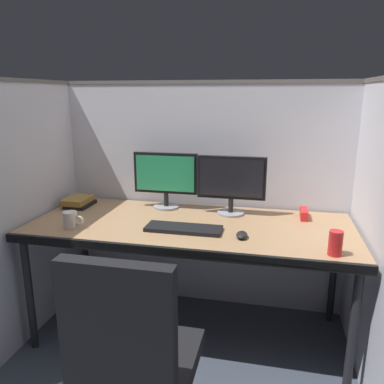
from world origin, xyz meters
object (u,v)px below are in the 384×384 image
desk (190,232)px  coffee_mug (71,220)px  computer_mouse (242,235)px  soda_can (335,243)px  monitor_right (231,181)px  keyboard_main (184,229)px  book_stack (79,202)px  red_stapler (304,214)px  monitor_left (166,177)px

desk → coffee_mug: coffee_mug is taller
computer_mouse → coffee_mug: size_ratio=0.76×
coffee_mug → soda_can: (1.43, -0.08, 0.01)m
monitor_right → keyboard_main: monitor_right is taller
monitor_right → book_stack: monitor_right is taller
soda_can → desk: bearing=159.7°
keyboard_main → soda_can: (0.78, -0.17, 0.05)m
desk → red_stapler: bearing=21.3°
soda_can → red_stapler: soda_can is taller
monitor_left → desk: bearing=-51.7°
desk → soda_can: 0.83m
desk → computer_mouse: (0.32, -0.16, 0.07)m
monitor_right → computer_mouse: 0.46m
computer_mouse → soda_can: 0.47m
book_stack → monitor_left: bearing=8.7°
monitor_left → red_stapler: size_ratio=2.87×
desk → soda_can: (0.78, -0.29, 0.11)m
book_stack → computer_mouse: bearing=-17.4°
desk → monitor_left: monitor_left is taller
soda_can → red_stapler: (-0.11, 0.55, -0.03)m
computer_mouse → monitor_left: bearing=140.7°
monitor_left → computer_mouse: size_ratio=4.48×
monitor_left → soda_can: monitor_left is taller
monitor_left → computer_mouse: bearing=-39.3°
book_stack → soda_can: size_ratio=1.75×
coffee_mug → computer_mouse: bearing=2.8°
monitor_right → computer_mouse: (0.11, -0.40, -0.20)m
keyboard_main → soda_can: 0.81m
monitor_left → computer_mouse: monitor_left is taller
book_stack → red_stapler: 1.49m
monitor_right → book_stack: 1.06m
monitor_right → coffee_mug: 0.99m
monitor_left → monitor_right: size_ratio=1.00×
keyboard_main → soda_can: soda_can is taller
computer_mouse → soda_can: (0.45, -0.13, 0.04)m
desk → keyboard_main: size_ratio=4.42×
keyboard_main → coffee_mug: coffee_mug is taller
monitor_left → book_stack: bearing=-171.3°
monitor_left → keyboard_main: (0.22, -0.40, -0.20)m
keyboard_main → red_stapler: bearing=28.9°
soda_can → coffee_mug: bearing=176.9°
desk → monitor_left: size_ratio=4.42×
monitor_left → book_stack: (-0.60, -0.09, -0.19)m
monitor_right → coffee_mug: (-0.87, -0.45, -0.17)m
keyboard_main → computer_mouse: size_ratio=4.48×
monitor_right → desk: bearing=-131.4°
desk → red_stapler: size_ratio=12.67×
desk → computer_mouse: size_ratio=19.79×
keyboard_main → book_stack: bearing=159.1°
monitor_left → computer_mouse: (0.55, -0.45, -0.20)m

